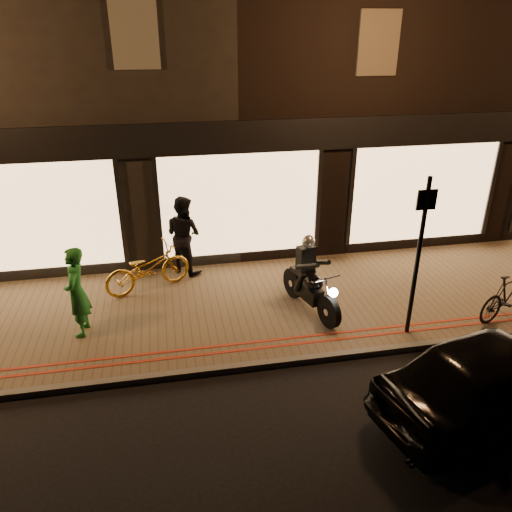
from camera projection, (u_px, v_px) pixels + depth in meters
The scene contains 12 objects.
ground at pixel (278, 368), 8.58m from camera, with size 90.00×90.00×0.00m, color black.
sidewalk at pixel (256, 306), 10.34m from camera, with size 50.00×4.00×0.12m, color brown.
kerb_stone at pixel (277, 363), 8.60m from camera, with size 50.00×0.14×0.12m, color #59544C.
red_kerb_lines at pixel (271, 344), 9.02m from camera, with size 50.00×0.26×0.01m.
building_row at pixel (212, 65), 14.78m from camera, with size 48.00×10.11×8.50m.
motorcycle at pixel (310, 283), 9.84m from camera, with size 0.77×1.89×1.59m.
sign_post at pixel (419, 250), 8.67m from camera, with size 0.35×0.08×3.00m.
bicycle_gold at pixel (148, 268), 10.67m from camera, with size 0.66×1.90×1.00m, color #BF8521.
bicycle_dark at pixel (509, 295), 9.65m from camera, with size 0.46×1.61×0.97m, color black.
person_green at pixel (77, 292), 8.99m from camera, with size 0.63×0.41×1.72m, color #1E7127.
person_dark at pixel (184, 235), 11.30m from camera, with size 0.88×0.69×1.82m, color black.
parked_car at pixel (500, 377), 7.32m from camera, with size 1.59×3.96×1.35m, color black.
Camera 1 is at (-1.67, -6.76, 5.39)m, focal length 35.00 mm.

